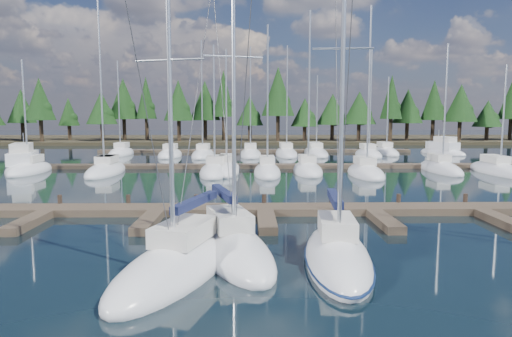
{
  "coord_description": "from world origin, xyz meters",
  "views": [
    {
      "loc": [
        -0.91,
        -7.51,
        5.58
      ],
      "look_at": [
        -0.43,
        22.0,
        2.08
      ],
      "focal_mm": 32.0,
      "sensor_mm": 36.0,
      "label": 1
    }
  ],
  "objects_px": {
    "main_dock": "(265,212)",
    "motor_yacht_right": "(442,151)",
    "front_sailboat_4": "(337,255)",
    "motor_yacht_left": "(23,166)",
    "front_sailboat_3": "(232,247)",
    "front_sailboat_2": "(180,263)"
  },
  "relations": [
    {
      "from": "main_dock",
      "to": "motor_yacht_right",
      "type": "relative_size",
      "value": 5.09
    },
    {
      "from": "main_dock",
      "to": "motor_yacht_right",
      "type": "xyz_separation_m",
      "value": [
        26.68,
        39.31,
        0.26
      ]
    },
    {
      "from": "main_dock",
      "to": "front_sailboat_4",
      "type": "distance_m",
      "value": 8.58
    },
    {
      "from": "motor_yacht_left",
      "to": "motor_yacht_right",
      "type": "distance_m",
      "value": 53.4
    },
    {
      "from": "main_dock",
      "to": "motor_yacht_left",
      "type": "distance_m",
      "value": 30.86
    },
    {
      "from": "front_sailboat_3",
      "to": "front_sailboat_4",
      "type": "distance_m",
      "value": 4.2
    },
    {
      "from": "front_sailboat_4",
      "to": "motor_yacht_left",
      "type": "height_order",
      "value": "front_sailboat_4"
    },
    {
      "from": "motor_yacht_right",
      "to": "motor_yacht_left",
      "type": "bearing_deg",
      "value": -159.16
    },
    {
      "from": "front_sailboat_2",
      "to": "front_sailboat_4",
      "type": "xyz_separation_m",
      "value": [
        5.83,
        0.76,
        0.02
      ]
    },
    {
      "from": "front_sailboat_2",
      "to": "front_sailboat_3",
      "type": "distance_m",
      "value": 2.67
    },
    {
      "from": "front_sailboat_3",
      "to": "motor_yacht_right",
      "type": "relative_size",
      "value": 1.62
    },
    {
      "from": "front_sailboat_2",
      "to": "main_dock",
      "type": "bearing_deg",
      "value": 69.32
    },
    {
      "from": "motor_yacht_left",
      "to": "main_dock",
      "type": "bearing_deg",
      "value": -41.18
    },
    {
      "from": "front_sailboat_2",
      "to": "front_sailboat_3",
      "type": "xyz_separation_m",
      "value": [
        1.8,
        1.97,
        0.01
      ]
    },
    {
      "from": "front_sailboat_4",
      "to": "front_sailboat_2",
      "type": "bearing_deg",
      "value": -172.56
    },
    {
      "from": "main_dock",
      "to": "front_sailboat_2",
      "type": "bearing_deg",
      "value": -110.68
    },
    {
      "from": "motor_yacht_right",
      "to": "front_sailboat_3",
      "type": "bearing_deg",
      "value": -121.39
    },
    {
      "from": "front_sailboat_2",
      "to": "front_sailboat_4",
      "type": "distance_m",
      "value": 5.88
    },
    {
      "from": "front_sailboat_2",
      "to": "front_sailboat_4",
      "type": "height_order",
      "value": "front_sailboat_4"
    },
    {
      "from": "front_sailboat_2",
      "to": "motor_yacht_left",
      "type": "distance_m",
      "value": 35.39
    },
    {
      "from": "main_dock",
      "to": "motor_yacht_left",
      "type": "xyz_separation_m",
      "value": [
        -23.22,
        20.32,
        0.3
      ]
    },
    {
      "from": "main_dock",
      "to": "motor_yacht_right",
      "type": "bearing_deg",
      "value": 55.84
    }
  ]
}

